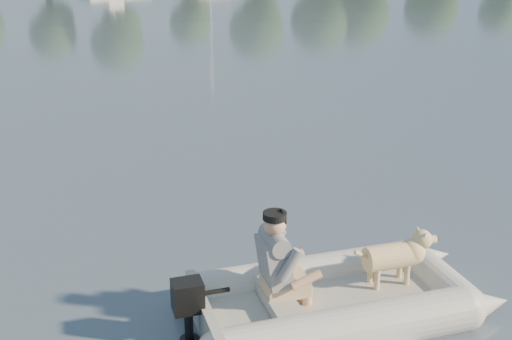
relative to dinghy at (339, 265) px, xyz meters
name	(u,v)px	position (x,y,z in m)	size (l,w,h in m)	color
water	(313,294)	(-0.09, 0.46, -0.60)	(160.00, 160.00, 0.00)	#4E5D6A
dinghy	(339,265)	(0.00, 0.00, 0.00)	(4.46, 2.70, 1.41)	#A7A6A1
man	(276,257)	(-0.71, 0.06, 0.19)	(0.74, 0.63, 1.10)	slate
dog	(389,261)	(0.66, 0.05, -0.08)	(0.95, 0.34, 0.63)	tan
outboard_motor	(188,314)	(-1.69, 0.01, -0.29)	(0.42, 0.30, 0.80)	black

